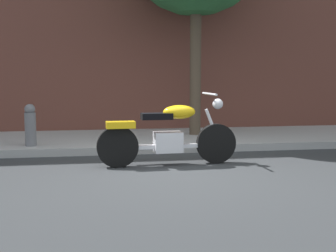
% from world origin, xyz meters
% --- Properties ---
extents(ground_plane, '(60.00, 60.00, 0.00)m').
position_xyz_m(ground_plane, '(0.00, 0.00, 0.00)').
color(ground_plane, '#303335').
extents(sidewalk, '(19.42, 2.66, 0.14)m').
position_xyz_m(sidewalk, '(0.00, 2.92, 0.07)').
color(sidewalk, '#A7A7A7').
rests_on(sidewalk, ground).
extents(motorcycle, '(2.23, 0.70, 1.14)m').
position_xyz_m(motorcycle, '(-0.06, 0.58, 0.47)').
color(motorcycle, black).
rests_on(motorcycle, ground).
extents(fire_hydrant, '(0.20, 0.20, 0.91)m').
position_xyz_m(fire_hydrant, '(-2.35, 2.01, 0.46)').
color(fire_hydrant, slate).
rests_on(fire_hydrant, ground).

